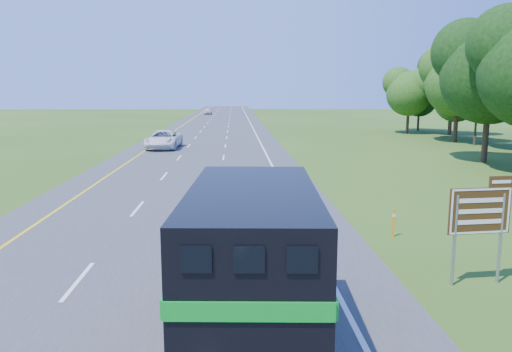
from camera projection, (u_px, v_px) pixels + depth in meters
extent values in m
cube|color=#38383A|center=(209.00, 143.00, 52.93)|extent=(15.00, 260.00, 0.04)
cube|color=yellow|center=(156.00, 143.00, 52.69)|extent=(0.15, 260.00, 0.01)
cube|color=white|center=(260.00, 142.00, 53.17)|extent=(0.15, 260.00, 0.01)
cylinder|color=black|center=(218.00, 266.00, 14.13)|extent=(0.41, 1.11, 1.09)
cylinder|color=black|center=(292.00, 266.00, 14.11)|extent=(0.41, 1.11, 1.09)
cube|color=black|center=(253.00, 311.00, 10.96)|extent=(2.82, 8.08, 0.28)
cube|color=black|center=(255.00, 225.00, 13.82)|extent=(2.53, 1.92, 1.89)
cube|color=black|center=(255.00, 201.00, 14.64)|extent=(2.19, 0.18, 0.60)
cube|color=black|center=(253.00, 255.00, 10.02)|extent=(2.80, 5.90, 2.74)
cube|color=#078E1E|center=(249.00, 312.00, 7.13)|extent=(2.49, 0.18, 0.30)
cube|color=#078E1E|center=(190.00, 248.00, 10.01)|extent=(0.36, 5.76, 0.30)
cube|color=#078E1E|center=(316.00, 249.00, 9.98)|extent=(0.36, 5.76, 0.30)
cube|color=black|center=(196.00, 259.00, 7.01)|extent=(0.45, 0.06, 0.40)
cube|color=black|center=(249.00, 260.00, 7.00)|extent=(0.45, 0.06, 0.40)
cube|color=black|center=(302.00, 260.00, 6.99)|extent=(0.45, 0.06, 0.40)
imported|color=white|center=(164.00, 139.00, 47.60)|extent=(3.14, 6.32, 1.72)
imported|color=silver|center=(208.00, 111.00, 116.85)|extent=(1.75, 4.35, 1.48)
cylinder|color=gray|center=(454.00, 241.00, 13.99)|extent=(0.09, 0.09, 2.64)
cylinder|color=gray|center=(500.00, 239.00, 14.20)|extent=(0.09, 0.09, 2.64)
cube|color=#41260E|center=(480.00, 211.00, 13.95)|extent=(1.85, 0.24, 1.32)
cube|color=#41260E|center=(501.00, 182.00, 13.90)|extent=(0.71, 0.13, 0.32)
cube|color=white|center=(481.00, 211.00, 13.92)|extent=(1.75, 0.19, 1.27)
cube|color=orange|center=(393.00, 223.00, 18.88)|extent=(0.08, 0.04, 1.08)
cube|color=white|center=(394.00, 215.00, 18.83)|extent=(0.09, 0.05, 0.12)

